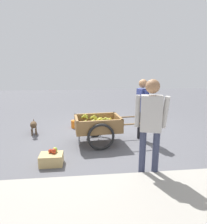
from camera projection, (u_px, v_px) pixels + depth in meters
ground_plane at (107, 137)px, 5.25m from camera, size 24.00×24.00×0.00m
fruit_cart at (98, 126)px, 4.76m from camera, size 1.71×1.00×0.72m
vendor_person at (142, 105)px, 4.87m from camera, size 0.23×0.57×1.59m
dog at (33, 125)px, 5.45m from camera, size 0.26×0.66×0.40m
plastic_bucket at (75, 124)px, 6.09m from camera, size 0.23×0.23×0.24m
apple_crate at (52, 159)px, 3.75m from camera, size 0.44×0.32×0.32m
bystander_person at (151, 120)px, 3.13m from camera, size 0.50×0.30×1.68m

